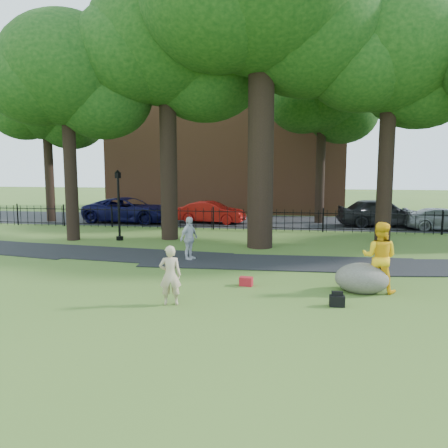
% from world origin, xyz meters
% --- Properties ---
extents(ground, '(120.00, 120.00, 0.00)m').
position_xyz_m(ground, '(0.00, 0.00, 0.00)').
color(ground, '#406021').
rests_on(ground, ground).
extents(footpath, '(36.07, 3.85, 0.03)m').
position_xyz_m(footpath, '(1.00, 3.90, 0.00)').
color(footpath, black).
rests_on(footpath, ground).
extents(street, '(80.00, 7.00, 0.02)m').
position_xyz_m(street, '(0.00, 16.00, 0.00)').
color(street, black).
rests_on(street, ground).
extents(iron_fence, '(44.00, 0.04, 1.20)m').
position_xyz_m(iron_fence, '(0.00, 12.00, 0.60)').
color(iron_fence, black).
rests_on(iron_fence, ground).
extents(brick_building, '(18.00, 8.00, 12.00)m').
position_xyz_m(brick_building, '(-4.00, 24.00, 6.00)').
color(brick_building, brown).
rests_on(brick_building, ground).
extents(big_tree, '(10.08, 8.61, 14.37)m').
position_xyz_m(big_tree, '(0.13, 7.09, 10.14)').
color(big_tree, black).
rests_on(big_tree, ground).
extents(tree_row, '(26.82, 7.96, 12.42)m').
position_xyz_m(tree_row, '(0.52, 8.40, 8.15)').
color(tree_row, black).
rests_on(tree_row, ground).
extents(woman, '(0.62, 0.48, 1.52)m').
position_xyz_m(woman, '(-1.59, -1.41, 0.76)').
color(woman, tan).
rests_on(woman, ground).
extents(man, '(1.14, 1.01, 1.97)m').
position_xyz_m(man, '(3.84, 0.66, 0.98)').
color(man, yellow).
rests_on(man, ground).
extents(pedestrian, '(0.76, 1.04, 1.64)m').
position_xyz_m(pedestrian, '(-2.40, 3.89, 0.82)').
color(pedestrian, silver).
rests_on(pedestrian, ground).
extents(boulder, '(1.72, 1.45, 0.87)m').
position_xyz_m(boulder, '(3.38, 0.57, 0.44)').
color(boulder, '#6B6359').
rests_on(boulder, ground).
extents(lamppost, '(0.33, 0.33, 3.35)m').
position_xyz_m(lamppost, '(-6.77, 7.77, 1.64)').
color(lamppost, black).
rests_on(lamppost, ground).
extents(backpack, '(0.37, 0.24, 0.28)m').
position_xyz_m(backpack, '(2.57, -0.89, 0.14)').
color(backpack, black).
rests_on(backpack, ground).
extents(red_bag, '(0.40, 0.28, 0.26)m').
position_xyz_m(red_bag, '(0.11, 0.66, 0.13)').
color(red_bag, maroon).
rests_on(red_bag, ground).
extents(red_sedan, '(4.29, 1.92, 1.37)m').
position_xyz_m(red_sedan, '(-3.63, 14.71, 0.68)').
color(red_sedan, '#A3110C').
rests_on(red_sedan, ground).
extents(navy_van, '(5.86, 3.07, 1.57)m').
position_xyz_m(navy_van, '(-8.84, 14.28, 0.79)').
color(navy_van, '#0B0A36').
rests_on(navy_van, ground).
extents(grey_car, '(5.12, 2.55, 1.68)m').
position_xyz_m(grey_car, '(6.49, 14.87, 0.84)').
color(grey_car, black).
rests_on(grey_car, ground).
extents(silver_car, '(4.24, 1.83, 1.22)m').
position_xyz_m(silver_car, '(9.66, 13.74, 0.61)').
color(silver_car, gray).
rests_on(silver_car, ground).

